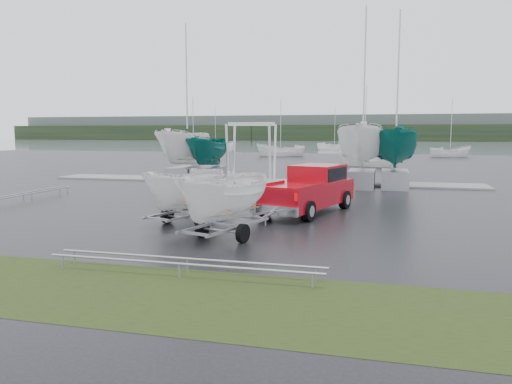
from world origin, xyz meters
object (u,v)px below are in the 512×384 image
trailer_parked (186,156)px  pickup_truck (311,188)px  trailer_hitched (225,157)px  boat_hoist (251,143)px

trailer_parked → pickup_truck: bearing=62.9°
trailer_hitched → boat_hoist: trailer_hitched is taller
trailer_hitched → boat_hoist: 18.72m
pickup_truck → trailer_parked: trailer_parked is taller
pickup_truck → trailer_parked: bearing=-117.1°
trailer_hitched → trailer_parked: bearing=153.7°
boat_hoist → trailer_parked: bearing=-83.3°
pickup_truck → trailer_hitched: trailer_hitched is taller
pickup_truck → boat_hoist: boat_hoist is taller
pickup_truck → trailer_hitched: size_ratio=1.29×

